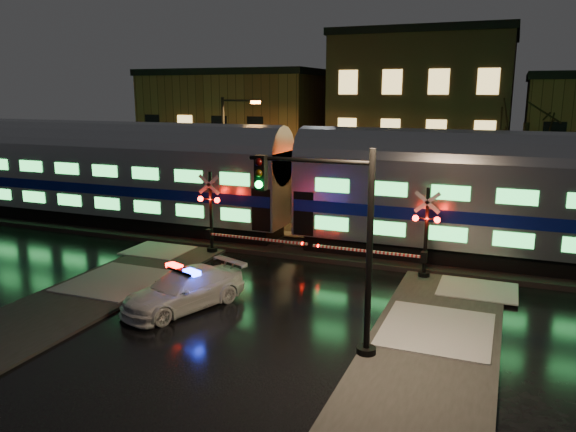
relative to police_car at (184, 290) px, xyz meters
The scene contains 12 objects.
ground 4.90m from the police_car, 60.15° to the left, with size 120.00×120.00×0.00m, color black.
ballast 9.54m from the police_car, 75.31° to the left, with size 90.00×4.20×0.24m, color black.
sidewalk_left 4.51m from the police_car, 156.31° to the right, with size 4.00×20.00×0.12m, color #2D2D2D.
sidewalk_right 9.12m from the police_car, 11.37° to the right, with size 4.00×20.00×0.12m, color #2D2D2D.
building_left 28.52m from the police_car, 111.99° to the left, with size 14.00×10.00×9.00m, color #533620.
building_mid 27.53m from the police_car, 80.61° to the left, with size 12.00×11.00×11.50m, color brown.
train 9.61m from the police_car, 85.59° to the left, with size 51.00×3.12×5.92m.
police_car is the anchor object (origin of this frame).
crossing_signal_right 9.84m from the police_car, 41.66° to the left, with size 5.54×0.65×3.92m.
crossing_signal_left 6.94m from the police_car, 108.66° to the left, with size 5.73×0.65×4.06m.
traffic_light 6.86m from the police_car, 12.54° to the right, with size 4.04×0.72×6.25m.
streetlight 14.60m from the police_car, 111.03° to the left, with size 2.49×0.26×7.46m.
Camera 1 is at (8.35, -20.82, 7.79)m, focal length 35.00 mm.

